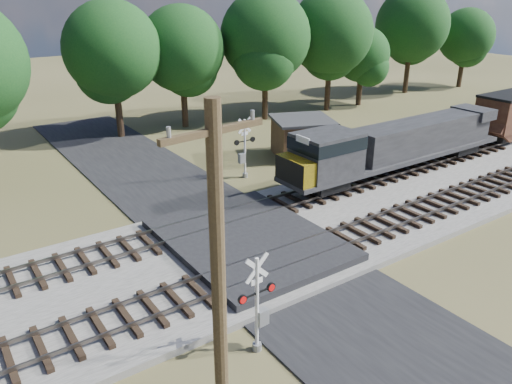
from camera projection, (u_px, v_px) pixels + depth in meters
ground at (254, 252)px, 23.64m from camera, size 160.00×160.00×0.00m
ballast_bed at (390, 198)px, 29.21m from camera, size 140.00×10.00×0.30m
road at (254, 251)px, 23.62m from camera, size 7.00×60.00×0.08m
crossing_panel at (248, 242)px, 23.90m from camera, size 7.00×9.00×0.62m
track_near at (332, 243)px, 23.59m from camera, size 140.00×2.60×0.33m
track_far at (270, 207)px, 27.40m from camera, size 140.00×2.60×0.33m
crossing_signal_near at (259, 311)px, 16.69m from camera, size 1.51×0.33×3.74m
crossing_signal_far at (244, 153)px, 32.18m from camera, size 1.62×0.35×4.02m
utility_pole at (219, 305)px, 10.92m from camera, size 2.38×0.40×9.74m
equipment_shed at (302, 137)px, 36.49m from camera, size 5.41×5.41×2.83m
treeline at (176, 48)px, 40.12m from camera, size 84.78×12.12×11.94m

